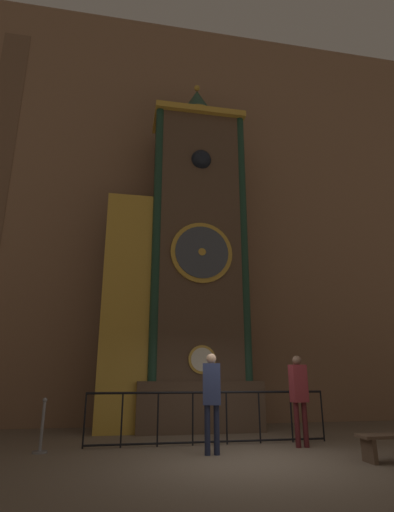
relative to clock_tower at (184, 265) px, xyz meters
name	(u,v)px	position (x,y,z in m)	size (l,w,h in m)	color
ground_plane	(250,461)	(0.58, -4.04, -4.62)	(28.00, 28.00, 0.00)	brown
cathedral_back_wall	(193,199)	(0.49, 1.35, 2.79)	(24.00, 0.32, 14.83)	#846047
clock_tower	(184,265)	(0.00, 0.00, 0.00)	(4.41, 1.77, 11.14)	brown
railing_fence	(210,414)	(0.24, -2.34, -4.01)	(5.31, 0.05, 1.09)	black
visitor_near	(212,393)	(0.04, -3.46, -3.51)	(0.38, 0.28, 1.84)	#1B213A
visitor_far	(299,391)	(2.05, -3.00, -3.51)	(0.36, 0.26, 1.84)	#461518
stanchion_post	(41,435)	(-3.16, -2.64, -4.29)	(0.28, 0.28, 1.00)	gray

